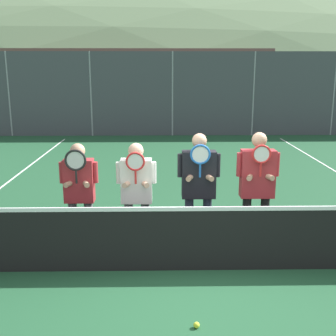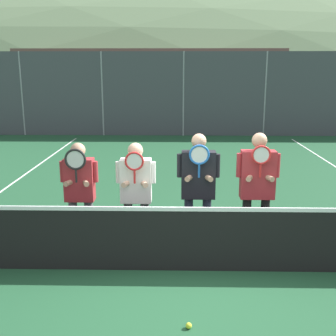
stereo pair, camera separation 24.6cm
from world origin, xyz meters
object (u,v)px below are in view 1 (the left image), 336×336
car_left_of_center (130,106)px  tennis_ball_on_court (196,325)px  car_right_of_center (318,105)px  car_far_left (37,106)px  car_center (226,106)px  player_center_right (199,183)px  player_center_left (137,189)px  player_leftmost (79,189)px  player_rightmost (257,183)px

car_left_of_center → tennis_ball_on_court: car_left_of_center is taller
car_right_of_center → car_far_left: bearing=179.5°
car_left_of_center → car_center: size_ratio=0.96×
player_center_right → tennis_ball_on_court: size_ratio=26.99×
player_center_right → car_right_of_center: (7.19, 14.64, -0.16)m
car_far_left → player_center_left: bearing=-69.1°
player_center_left → car_left_of_center: car_left_of_center is taller
player_leftmost → car_far_left: (-4.79, 14.72, -0.12)m
player_center_left → player_rightmost: size_ratio=0.92×
player_center_right → car_far_left: 16.16m
player_leftmost → car_left_of_center: car_left_of_center is taller
player_center_right → player_rightmost: 0.86m
car_far_left → tennis_ball_on_court: 17.88m
player_center_right → tennis_ball_on_court: player_center_right is taller
car_center → player_center_right: bearing=-100.3°
player_center_right → player_leftmost: bearing=178.4°
car_far_left → car_left_of_center: bearing=-0.4°
player_center_right → car_left_of_center: player_center_right is taller
tennis_ball_on_court → player_center_right: bearing=84.7°
car_far_left → car_left_of_center: car_left_of_center is taller
car_far_left → tennis_ball_on_court: (6.37, -16.69, -0.86)m
player_rightmost → tennis_ball_on_court: player_rightmost is taller
player_center_left → car_right_of_center: 16.75m
player_center_left → tennis_ball_on_court: (0.74, -1.90, -0.98)m
player_leftmost → car_center: bearing=73.0°
car_far_left → car_left_of_center: 4.51m
player_center_right → car_center: 14.54m
player_center_left → car_center: size_ratio=0.40×
player_leftmost → player_rightmost: (2.62, -0.07, 0.10)m
car_left_of_center → player_leftmost: bearing=-88.9°
car_center → car_right_of_center: 4.60m
car_center → tennis_ball_on_court: bearing=-99.7°
player_leftmost → car_far_left: car_far_left is taller
car_right_of_center → player_center_left: bearing=-118.9°
player_leftmost → car_left_of_center: (-0.27, 14.69, -0.11)m
car_center → player_leftmost: bearing=-107.0°
player_center_left → car_right_of_center: (8.10, 14.66, -0.08)m
car_right_of_center → player_rightmost: bearing=-113.3°
player_center_right → car_far_left: size_ratio=0.46×
player_center_right → player_center_left: bearing=-178.9°
car_far_left → car_right_of_center: 13.74m
player_center_left → car_right_of_center: car_right_of_center is taller
car_right_of_center → tennis_ball_on_court: size_ratio=59.05×
tennis_ball_on_court → car_far_left: bearing=110.9°
car_right_of_center → tennis_ball_on_court: (-7.36, -16.56, -0.90)m
car_left_of_center → car_right_of_center: 9.22m
player_leftmost → player_rightmost: 2.62m
player_rightmost → car_center: (1.74, 14.33, -0.19)m
player_rightmost → car_right_of_center: (6.33, 14.66, -0.17)m
car_left_of_center → car_right_of_center: (9.22, -0.10, 0.03)m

